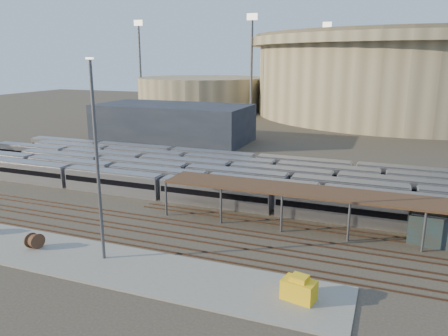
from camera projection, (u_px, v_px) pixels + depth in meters
name	position (u px, v px, depth m)	size (l,w,h in m)	color
ground	(214.00, 226.00, 59.93)	(420.00, 420.00, 0.00)	#383026
apron	(120.00, 266.00, 48.11)	(50.00, 9.00, 0.20)	gray
subway_trains	(255.00, 179.00, 76.16)	(125.05, 23.90, 3.60)	#B4B4B9
inspection_shed	(388.00, 201.00, 54.61)	(60.30, 6.00, 5.30)	#515155
empty_tracks	(199.00, 239.00, 55.39)	(170.00, 9.62, 0.18)	#4C3323
stadium	(406.00, 73.00, 173.69)	(124.00, 124.00, 32.50)	tan
secondary_arena	(201.00, 93.00, 196.79)	(56.00, 56.00, 14.00)	tan
service_building	(173.00, 123.00, 120.71)	(42.00, 20.00, 10.00)	#1E232D
floodlight_0	(251.00, 63.00, 164.84)	(4.00, 1.00, 38.40)	#515155
floodlight_1	(140.00, 62.00, 193.18)	(4.00, 1.00, 38.40)	#515155
floodlight_3	(325.00, 62.00, 203.03)	(4.00, 1.00, 38.40)	#515155
cable_reel_west	(35.00, 241.00, 52.17)	(1.86, 1.86, 1.03)	brown
yard_light_pole	(97.00, 163.00, 47.07)	(0.81, 0.36, 22.22)	#515155
yellow_equipment	(299.00, 290.00, 41.05)	(3.10, 1.94, 1.94)	yellow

